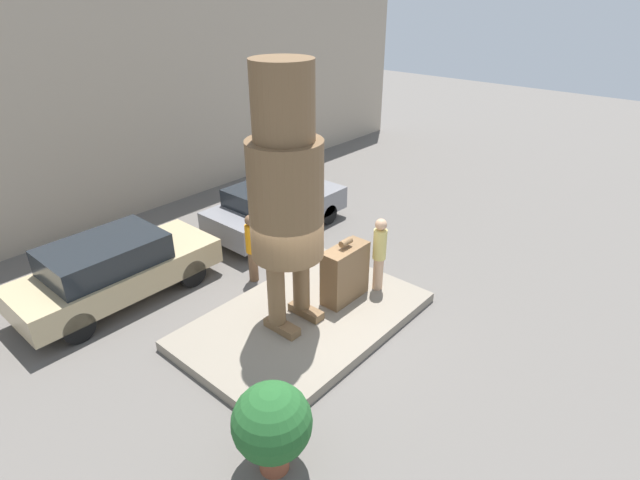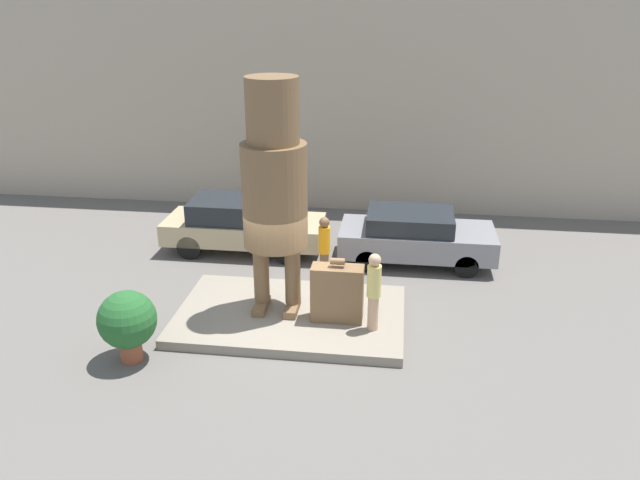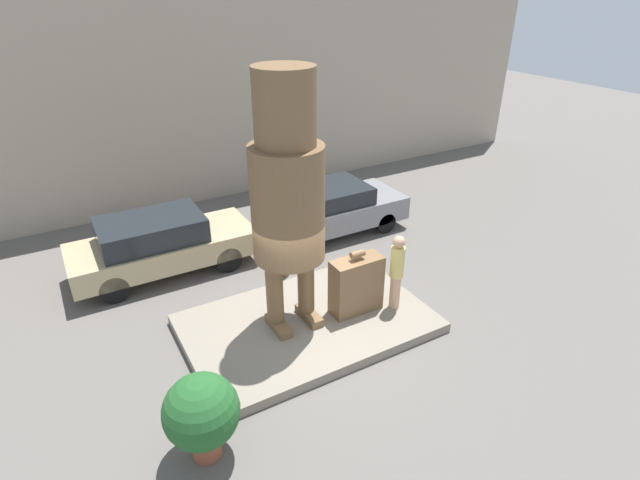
{
  "view_description": "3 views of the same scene",
  "coord_description": "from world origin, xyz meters",
  "px_view_note": "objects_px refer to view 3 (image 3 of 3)",
  "views": [
    {
      "loc": [
        -6.28,
        -5.87,
        6.45
      ],
      "look_at": [
        0.28,
        -0.18,
        1.96
      ],
      "focal_mm": 28.0,
      "sensor_mm": 36.0,
      "label": 1
    },
    {
      "loc": [
        2.3,
        -12.24,
        6.99
      ],
      "look_at": [
        0.7,
        -0.17,
        2.06
      ],
      "focal_mm": 35.0,
      "sensor_mm": 36.0,
      "label": 2
    },
    {
      "loc": [
        -4.03,
        -7.57,
        6.66
      ],
      "look_at": [
        0.28,
        -0.06,
        2.08
      ],
      "focal_mm": 28.0,
      "sensor_mm": 36.0,
      "label": 3
    }
  ],
  "objects_px": {
    "parked_car_tan": "(160,243)",
    "parked_car_grey": "(331,208)",
    "giant_suitcase": "(356,285)",
    "statue_figure": "(287,188)",
    "tourist": "(397,269)",
    "planter_pot": "(202,413)",
    "worker_hivis": "(283,242)"
  },
  "relations": [
    {
      "from": "parked_car_tan",
      "to": "parked_car_grey",
      "type": "distance_m",
      "value": 4.86
    },
    {
      "from": "giant_suitcase",
      "to": "parked_car_tan",
      "type": "bearing_deg",
      "value": 127.85
    },
    {
      "from": "statue_figure",
      "to": "parked_car_grey",
      "type": "distance_m",
      "value": 5.32
    },
    {
      "from": "tourist",
      "to": "parked_car_grey",
      "type": "xyz_separation_m",
      "value": [
        0.91,
        4.21,
        -0.41
      ]
    },
    {
      "from": "planter_pot",
      "to": "giant_suitcase",
      "type": "bearing_deg",
      "value": 24.72
    },
    {
      "from": "tourist",
      "to": "planter_pot",
      "type": "height_order",
      "value": "tourist"
    },
    {
      "from": "statue_figure",
      "to": "worker_hivis",
      "type": "xyz_separation_m",
      "value": [
        0.81,
        2.01,
        -2.29
      ]
    },
    {
      "from": "giant_suitcase",
      "to": "planter_pot",
      "type": "relative_size",
      "value": 0.97
    },
    {
      "from": "tourist",
      "to": "worker_hivis",
      "type": "xyz_separation_m",
      "value": [
        -1.38,
        2.67,
        -0.22
      ]
    },
    {
      "from": "tourist",
      "to": "planter_pot",
      "type": "bearing_deg",
      "value": -162.52
    },
    {
      "from": "worker_hivis",
      "to": "planter_pot",
      "type": "bearing_deg",
      "value": -129.16
    },
    {
      "from": "parked_car_grey",
      "to": "planter_pot",
      "type": "bearing_deg",
      "value": -134.89
    },
    {
      "from": "planter_pot",
      "to": "parked_car_tan",
      "type": "bearing_deg",
      "value": 81.97
    },
    {
      "from": "parked_car_tan",
      "to": "worker_hivis",
      "type": "bearing_deg",
      "value": -33.63
    },
    {
      "from": "parked_car_grey",
      "to": "worker_hivis",
      "type": "bearing_deg",
      "value": -146.13
    },
    {
      "from": "statue_figure",
      "to": "planter_pot",
      "type": "relative_size",
      "value": 3.42
    },
    {
      "from": "tourist",
      "to": "parked_car_tan",
      "type": "distance_m",
      "value": 5.9
    },
    {
      "from": "parked_car_tan",
      "to": "parked_car_grey",
      "type": "xyz_separation_m",
      "value": [
        4.86,
        -0.17,
        -0.04
      ]
    },
    {
      "from": "tourist",
      "to": "worker_hivis",
      "type": "bearing_deg",
      "value": 117.32
    },
    {
      "from": "giant_suitcase",
      "to": "parked_car_tan",
      "type": "height_order",
      "value": "giant_suitcase"
    },
    {
      "from": "parked_car_tan",
      "to": "parked_car_grey",
      "type": "relative_size",
      "value": 1.07
    },
    {
      "from": "giant_suitcase",
      "to": "tourist",
      "type": "bearing_deg",
      "value": -22.27
    },
    {
      "from": "giant_suitcase",
      "to": "parked_car_grey",
      "type": "bearing_deg",
      "value": 66.19
    },
    {
      "from": "giant_suitcase",
      "to": "planter_pot",
      "type": "bearing_deg",
      "value": -155.28
    },
    {
      "from": "giant_suitcase",
      "to": "parked_car_tan",
      "type": "distance_m",
      "value": 5.13
    },
    {
      "from": "statue_figure",
      "to": "giant_suitcase",
      "type": "xyz_separation_m",
      "value": [
        1.39,
        -0.33,
        -2.38
      ]
    },
    {
      "from": "parked_car_tan",
      "to": "parked_car_grey",
      "type": "bearing_deg",
      "value": -2.01
    },
    {
      "from": "worker_hivis",
      "to": "statue_figure",
      "type": "bearing_deg",
      "value": -112.03
    },
    {
      "from": "tourist",
      "to": "parked_car_tan",
      "type": "height_order",
      "value": "tourist"
    },
    {
      "from": "tourist",
      "to": "parked_car_grey",
      "type": "relative_size",
      "value": 0.42
    },
    {
      "from": "parked_car_grey",
      "to": "planter_pot",
      "type": "xyz_separation_m",
      "value": [
        -5.69,
        -5.71,
        0.13
      ]
    },
    {
      "from": "tourist",
      "to": "parked_car_tan",
      "type": "bearing_deg",
      "value": 132.04
    }
  ]
}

